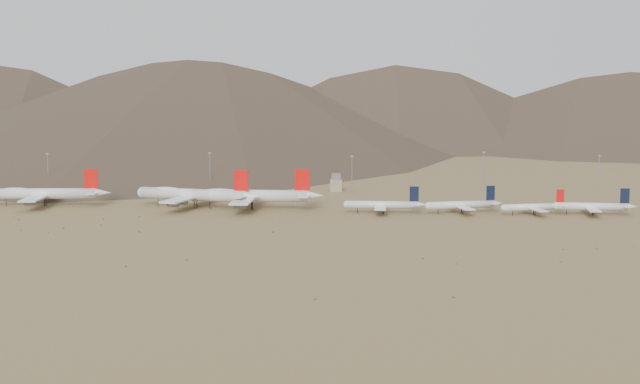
# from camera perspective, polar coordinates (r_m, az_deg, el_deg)

# --- Properties ---
(ground) EXTENTS (3000.00, 3000.00, 0.00)m
(ground) POSITION_cam_1_polar(r_m,az_deg,el_deg) (483.61, -3.00, -1.71)
(ground) COLOR olive
(ground) RESTS_ON ground
(mountain_ridge) EXTENTS (4400.00, 1000.00, 300.00)m
(mountain_ridge) POSITION_cam_1_polar(r_m,az_deg,el_deg) (1378.05, 0.94, 10.35)
(mountain_ridge) COLOR brown
(mountain_ridge) RESTS_ON ground
(widebody_west) EXTENTS (74.87, 57.76, 22.24)m
(widebody_west) POSITION_cam_1_polar(r_m,az_deg,el_deg) (553.08, -17.29, -0.09)
(widebody_west) COLOR white
(widebody_west) RESTS_ON ground
(widebody_centre) EXTENTS (77.56, 61.25, 23.57)m
(widebody_centre) POSITION_cam_1_polar(r_m,az_deg,el_deg) (525.36, -8.08, -0.16)
(widebody_centre) COLOR white
(widebody_centre) RESTS_ON ground
(widebody_east) EXTENTS (80.27, 61.53, 23.83)m
(widebody_east) POSITION_cam_1_polar(r_m,az_deg,el_deg) (516.54, -4.50, -0.22)
(widebody_east) COLOR white
(widebody_east) RESTS_ON ground
(narrowbody_a) EXTENTS (47.15, 33.71, 15.55)m
(narrowbody_a) POSITION_cam_1_polar(r_m,az_deg,el_deg) (500.87, 4.11, -0.82)
(narrowbody_a) COLOR white
(narrowbody_a) RESTS_ON ground
(narrowbody_b) EXTENTS (45.18, 33.41, 15.28)m
(narrowbody_b) POSITION_cam_1_polar(r_m,az_deg,el_deg) (506.89, 9.13, -0.81)
(narrowbody_b) COLOR white
(narrowbody_b) RESTS_ON ground
(narrowbody_c) EXTENTS (41.05, 30.33, 13.86)m
(narrowbody_c) POSITION_cam_1_polar(r_m,az_deg,el_deg) (509.55, 13.60, -0.93)
(narrowbody_c) COLOR white
(narrowbody_c) RESTS_ON ground
(narrowbody_d) EXTENTS (46.29, 33.22, 15.27)m
(narrowbody_d) POSITION_cam_1_polar(r_m,az_deg,el_deg) (516.40, 17.12, -0.89)
(narrowbody_d) COLOR white
(narrowbody_d) RESTS_ON ground
(control_tower) EXTENTS (8.00, 8.00, 12.00)m
(control_tower) POSITION_cam_1_polar(r_m,az_deg,el_deg) (599.50, 1.05, 0.55)
(control_tower) COLOR #998A67
(control_tower) RESTS_ON ground
(mast_far_west) EXTENTS (2.00, 0.60, 25.70)m
(mast_far_west) POSITION_cam_1_polar(r_m,az_deg,el_deg) (627.63, -17.02, 1.35)
(mast_far_west) COLOR gray
(mast_far_west) RESTS_ON ground
(mast_west) EXTENTS (2.00, 0.60, 25.70)m
(mast_west) POSITION_cam_1_polar(r_m,az_deg,el_deg) (609.99, -7.06, 1.45)
(mast_west) COLOR gray
(mast_west) RESTS_ON ground
(mast_centre) EXTENTS (2.00, 0.60, 25.70)m
(mast_centre) POSITION_cam_1_polar(r_m,az_deg,el_deg) (581.35, 2.06, 1.22)
(mast_centre) COLOR gray
(mast_centre) RESTS_ON ground
(mast_east) EXTENTS (2.00, 0.60, 25.70)m
(mast_east) POSITION_cam_1_polar(r_m,az_deg,el_deg) (623.83, 10.43, 1.51)
(mast_east) COLOR gray
(mast_east) RESTS_ON ground
(mast_far_east) EXTENTS (2.00, 0.60, 25.70)m
(mast_far_east) POSITION_cam_1_polar(r_m,az_deg,el_deg) (614.05, 17.42, 1.21)
(mast_far_east) COLOR gray
(mast_far_east) RESTS_ON ground
(desert_scrub) EXTENTS (440.15, 180.06, 0.82)m
(desert_scrub) POSITION_cam_1_polar(r_m,az_deg,el_deg) (405.84, -4.47, -3.40)
(desert_scrub) COLOR brown
(desert_scrub) RESTS_ON ground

